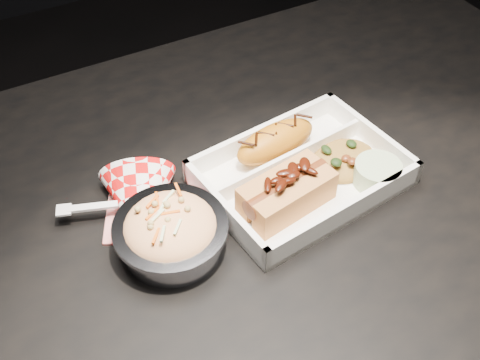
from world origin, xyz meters
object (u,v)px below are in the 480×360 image
food_tray (300,176)px  napkin_fork (139,204)px  dining_table (256,252)px  hotdog (287,191)px  fried_pastry (275,141)px  foil_coleslaw_cup (171,231)px

food_tray → napkin_fork: size_ratio=1.54×
dining_table → hotdog: 0.13m
dining_table → fried_pastry: (0.07, 0.07, 0.12)m
hotdog → food_tray: bearing=27.9°
hotdog → fried_pastry: bearing=58.4°
dining_table → fried_pastry: fried_pastry is taller
dining_table → food_tray: bearing=10.6°
foil_coleslaw_cup → napkin_fork: bearing=101.1°
dining_table → foil_coleslaw_cup: foil_coleslaw_cup is taller
food_tray → hotdog: hotdog is taller
food_tray → hotdog: size_ratio=2.14×
napkin_fork → hotdog: bearing=-6.3°
dining_table → fried_pastry: bearing=46.1°
napkin_fork → food_tray: bearing=6.5°
dining_table → napkin_fork: bearing=154.9°
dining_table → napkin_fork: 0.18m
fried_pastry → napkin_fork: 0.20m
hotdog → dining_table: bearing=139.8°
dining_table → hotdog: (0.03, -0.02, 0.12)m
dining_table → hotdog: bearing=-30.7°
dining_table → hotdog: size_ratio=9.56×
food_tray → fried_pastry: fried_pastry is taller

